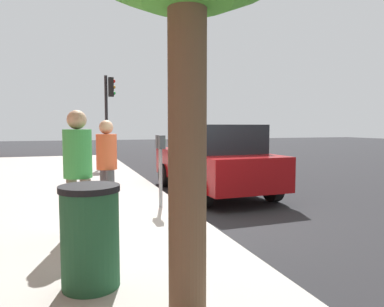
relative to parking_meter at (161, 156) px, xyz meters
The scene contains 8 objects.
ground_plane 1.34m from the parking_meter, 135.99° to the right, with size 80.00×80.00×0.00m, color #232326.
sidewalk_slab 2.80m from the parking_meter, 100.77° to the left, with size 28.00×6.00×0.15m, color #A8A59E.
parking_meter is the anchor object (origin of this frame).
pedestrian_at_meter 1.04m from the parking_meter, 97.38° to the left, with size 0.51×0.37×1.69m.
pedestrian_bystander 2.15m from the parking_meter, 133.53° to the left, with size 0.50×0.39×1.81m.
parked_sedan_near 2.51m from the parking_meter, 46.81° to the right, with size 4.45×2.07×1.77m.
traffic_signal 8.11m from the parking_meter, ahead, with size 0.24×0.44×3.60m.
trash_bin 3.52m from the parking_meter, 154.78° to the left, with size 0.59×0.59×1.01m.
Camera 1 is at (-6.23, 2.11, 1.73)m, focal length 33.36 mm.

